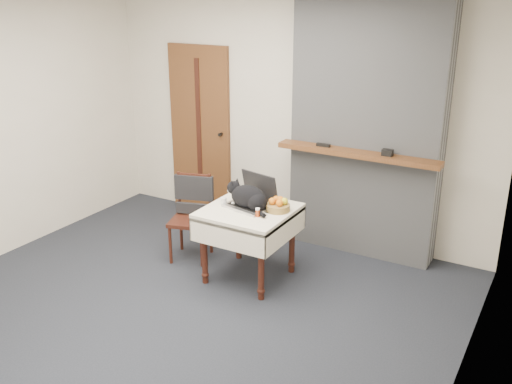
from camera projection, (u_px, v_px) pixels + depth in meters
ground at (186, 305)px, 4.97m from camera, size 4.50×4.50×0.00m
room_shell at (210, 95)px, 4.75m from camera, size 4.52×4.01×2.61m
door at (200, 130)px, 6.80m from camera, size 0.82×0.10×2.00m
chimney at (366, 129)px, 5.61m from camera, size 1.62×0.48×2.60m
side_table at (249, 220)px, 5.25m from camera, size 0.78×0.78×0.70m
laptop at (253, 198)px, 5.26m from camera, size 0.47×0.43×0.30m
cat at (249, 197)px, 5.19m from camera, size 0.50×0.28×0.25m
cream_jar at (224, 201)px, 5.31m from camera, size 0.06×0.06×0.07m
pill_bottle at (258, 212)px, 5.03m from camera, size 0.04×0.04×0.08m
fruit_basket at (278, 205)px, 5.16m from camera, size 0.22×0.22×0.13m
desk_clutter at (266, 212)px, 5.13m from camera, size 0.13×0.02×0.01m
chair at (192, 205)px, 5.74m from camera, size 0.48×0.48×0.86m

